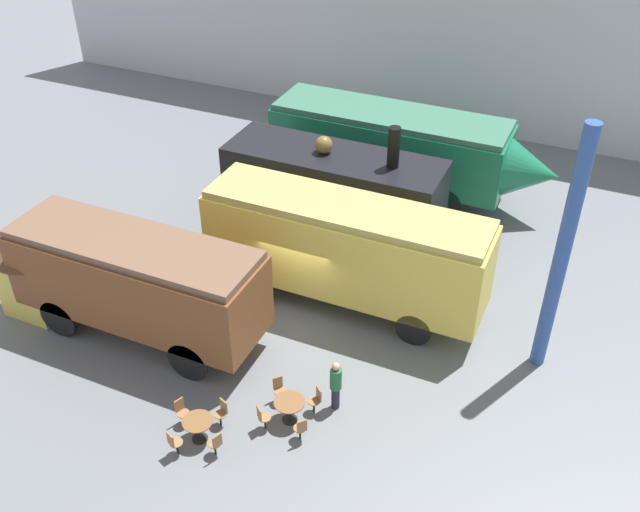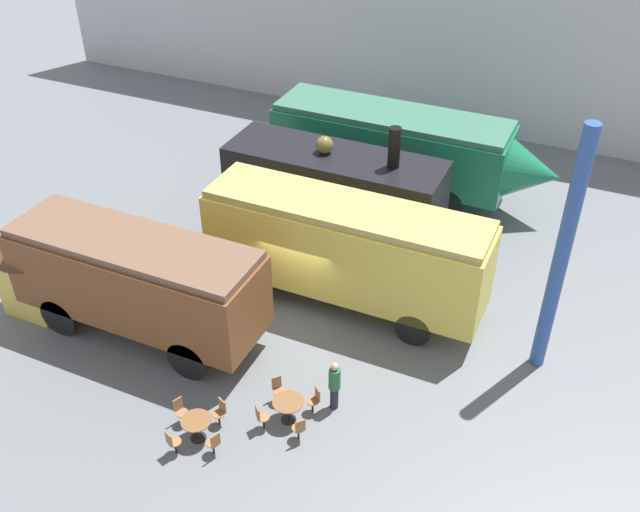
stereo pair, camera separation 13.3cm
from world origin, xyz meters
name	(u,v)px [view 2 (the right image)]	position (x,y,z in m)	size (l,w,h in m)	color
ground_plane	(298,307)	(0.00, 0.00, 0.00)	(80.00, 80.00, 0.00)	slate
backdrop_wall	(444,36)	(0.00, 15.95, 4.50)	(44.00, 0.15, 9.00)	silver
streamlined_locomotive	(407,146)	(0.76, 8.88, 2.15)	(11.77, 2.86, 3.52)	#196B47
steam_locomotive	(334,189)	(-0.53, 4.31, 2.24)	(8.03, 2.59, 5.11)	black
passenger_coach_vintage	(345,246)	(1.29, 1.00, 2.26)	(9.38, 2.42, 3.81)	#E0C64C
passenger_coach_wooden	(137,277)	(-3.94, -3.12, 2.19)	(8.06, 2.58, 3.58)	brown
cafe_table_near	(288,405)	(1.95, -4.59, 0.58)	(0.88, 0.88, 0.74)	black
cafe_table_mid	(197,424)	(-0.01, -6.21, 0.57)	(0.84, 0.84, 0.73)	black
cafe_chair_0	(299,428)	(2.55, -5.13, 0.51)	(0.40, 0.40, 0.87)	black
cafe_chair_1	(315,398)	(2.49, -3.99, 0.51)	(0.40, 0.40, 0.87)	black
cafe_chair_2	(278,388)	(1.34, -4.05, 0.51)	(0.40, 0.40, 0.87)	black
cafe_chair_3	(261,416)	(1.41, -5.20, 0.51)	(0.40, 0.40, 0.87)	black
cafe_chair_4	(180,409)	(-0.75, -5.90, 0.51)	(0.39, 0.38, 0.87)	black
cafe_chair_5	(172,441)	(-0.32, -6.94, 0.51)	(0.38, 0.39, 0.87)	black
cafe_chair_6	(214,442)	(0.72, -6.51, 0.51)	(0.39, 0.38, 0.87)	black
cafe_chair_7	(220,410)	(0.29, -5.48, 0.51)	(0.38, 0.39, 0.87)	black
visitor_person	(334,384)	(2.92, -3.61, 0.93)	(0.34, 0.34, 1.71)	#262633
ticket_kiosk	(34,266)	(-7.88, -3.46, 1.67)	(2.34, 2.34, 3.00)	#DBC151
support_pillar	(561,256)	(7.88, 0.67, 4.00)	(0.44, 0.44, 8.00)	#2D519E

